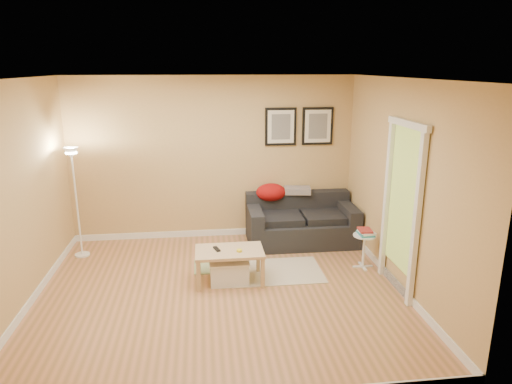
# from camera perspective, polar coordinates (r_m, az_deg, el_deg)

# --- Properties ---
(floor) EXTENTS (4.50, 4.50, 0.00)m
(floor) POSITION_cam_1_polar(r_m,az_deg,el_deg) (5.85, -4.46, -12.39)
(floor) COLOR #BB7950
(floor) RESTS_ON ground
(ceiling) EXTENTS (4.50, 4.50, 0.00)m
(ceiling) POSITION_cam_1_polar(r_m,az_deg,el_deg) (5.17, -5.08, 13.97)
(ceiling) COLOR white
(ceiling) RESTS_ON wall_back
(wall_back) EXTENTS (4.50, 0.00, 4.50)m
(wall_back) POSITION_cam_1_polar(r_m,az_deg,el_deg) (7.31, -5.37, 4.15)
(wall_back) COLOR tan
(wall_back) RESTS_ON ground
(wall_front) EXTENTS (4.50, 0.00, 4.50)m
(wall_front) POSITION_cam_1_polar(r_m,az_deg,el_deg) (3.49, -3.45, -8.85)
(wall_front) COLOR tan
(wall_front) RESTS_ON ground
(wall_left) EXTENTS (0.00, 4.00, 4.00)m
(wall_left) POSITION_cam_1_polar(r_m,az_deg,el_deg) (5.75, -27.75, -0.75)
(wall_left) COLOR tan
(wall_left) RESTS_ON ground
(wall_right) EXTENTS (0.00, 4.00, 4.00)m
(wall_right) POSITION_cam_1_polar(r_m,az_deg,el_deg) (5.89, 17.69, 0.67)
(wall_right) COLOR tan
(wall_right) RESTS_ON ground
(baseboard_back) EXTENTS (4.50, 0.02, 0.10)m
(baseboard_back) POSITION_cam_1_polar(r_m,az_deg,el_deg) (7.65, -5.13, -5.08)
(baseboard_back) COLOR white
(baseboard_back) RESTS_ON ground
(baseboard_left) EXTENTS (0.02, 4.00, 0.10)m
(baseboard_left) POSITION_cam_1_polar(r_m,az_deg,el_deg) (6.18, -26.18, -11.94)
(baseboard_left) COLOR white
(baseboard_left) RESTS_ON ground
(baseboard_right) EXTENTS (0.02, 4.00, 0.10)m
(baseboard_right) POSITION_cam_1_polar(r_m,az_deg,el_deg) (6.31, 16.67, -10.38)
(baseboard_right) COLOR white
(baseboard_right) RESTS_ON ground
(sofa) EXTENTS (1.70, 0.90, 0.75)m
(sofa) POSITION_cam_1_polar(r_m,az_deg,el_deg) (7.27, 5.72, -3.50)
(sofa) COLOR black
(sofa) RESTS_ON ground
(red_throw) EXTENTS (0.48, 0.36, 0.28)m
(red_throw) POSITION_cam_1_polar(r_m,az_deg,el_deg) (7.32, 1.88, -0.04)
(red_throw) COLOR maroon
(red_throw) RESTS_ON sofa
(plaid_throw) EXTENTS (0.45, 0.32, 0.10)m
(plaid_throw) POSITION_cam_1_polar(r_m,az_deg,el_deg) (7.43, 5.20, 0.22)
(plaid_throw) COLOR tan
(plaid_throw) RESTS_ON sofa
(framed_print_left) EXTENTS (0.50, 0.04, 0.60)m
(framed_print_left) POSITION_cam_1_polar(r_m,az_deg,el_deg) (7.31, 3.11, 8.17)
(framed_print_left) COLOR black
(framed_print_left) RESTS_ON wall_back
(framed_print_right) EXTENTS (0.50, 0.04, 0.60)m
(framed_print_right) POSITION_cam_1_polar(r_m,az_deg,el_deg) (7.44, 7.71, 8.18)
(framed_print_right) COLOR black
(framed_print_right) RESTS_ON wall_back
(area_rug) EXTENTS (1.25, 0.85, 0.01)m
(area_rug) POSITION_cam_1_polar(r_m,az_deg,el_deg) (6.36, 2.53, -9.89)
(area_rug) COLOR beige
(area_rug) RESTS_ON ground
(green_runner) EXTENTS (0.70, 0.50, 0.01)m
(green_runner) POSITION_cam_1_polar(r_m,az_deg,el_deg) (6.54, -4.63, -9.18)
(green_runner) COLOR #668C4C
(green_runner) RESTS_ON ground
(coffee_table) EXTENTS (0.99, 0.76, 0.44)m
(coffee_table) POSITION_cam_1_polar(r_m,az_deg,el_deg) (6.02, -3.32, -9.19)
(coffee_table) COLOR tan
(coffee_table) RESTS_ON ground
(remote_control) EXTENTS (0.10, 0.17, 0.02)m
(remote_control) POSITION_cam_1_polar(r_m,az_deg,el_deg) (5.96, -4.94, -7.11)
(remote_control) COLOR black
(remote_control) RESTS_ON coffee_table
(tape_roll) EXTENTS (0.07, 0.07, 0.03)m
(tape_roll) POSITION_cam_1_polar(r_m,az_deg,el_deg) (5.88, -2.10, -7.34)
(tape_roll) COLOR yellow
(tape_roll) RESTS_ON coffee_table
(storage_bin) EXTENTS (0.51, 0.37, 0.31)m
(storage_bin) POSITION_cam_1_polar(r_m,az_deg,el_deg) (6.03, -3.37, -9.83)
(storage_bin) COLOR white
(storage_bin) RESTS_ON ground
(side_table) EXTENTS (0.32, 0.32, 0.48)m
(side_table) POSITION_cam_1_polar(r_m,az_deg,el_deg) (6.57, 13.32, -7.22)
(side_table) COLOR white
(side_table) RESTS_ON ground
(book_stack) EXTENTS (0.24, 0.29, 0.08)m
(book_stack) POSITION_cam_1_polar(r_m,az_deg,el_deg) (6.48, 13.57, -4.87)
(book_stack) COLOR teal
(book_stack) RESTS_ON side_table
(floor_lamp) EXTENTS (0.21, 0.21, 1.64)m
(floor_lamp) POSITION_cam_1_polar(r_m,az_deg,el_deg) (7.09, -21.50, -1.61)
(floor_lamp) COLOR white
(floor_lamp) RESTS_ON ground
(doorway) EXTENTS (0.12, 1.01, 2.13)m
(doorway) POSITION_cam_1_polar(r_m,az_deg,el_deg) (5.81, 17.62, -2.35)
(doorway) COLOR white
(doorway) RESTS_ON ground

